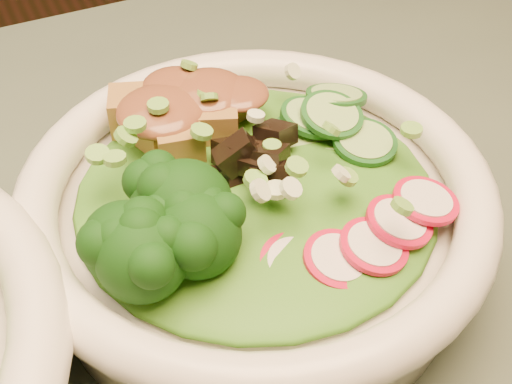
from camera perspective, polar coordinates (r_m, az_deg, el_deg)
name	(u,v)px	position (r m, az deg, el deg)	size (l,w,h in m)	color
salad_bowl	(256,217)	(0.41, 0.00, -1.99)	(0.27, 0.27, 0.07)	silver
lettuce_bed	(256,191)	(0.40, 0.00, 0.10)	(0.20, 0.20, 0.02)	#296715
broccoli_florets	(169,229)	(0.36, -6.98, -2.96)	(0.08, 0.07, 0.04)	black
radish_slices	(350,247)	(0.37, 7.55, -4.36)	(0.11, 0.04, 0.02)	#B90E30
cucumber_slices	(337,125)	(0.43, 6.47, 5.34)	(0.07, 0.07, 0.04)	#A4C86F
mushroom_heap	(241,162)	(0.40, -1.22, 2.45)	(0.07, 0.07, 0.04)	black
tofu_cubes	(185,122)	(0.43, -5.72, 5.56)	(0.09, 0.06, 0.04)	olive
peanut_sauce	(183,105)	(0.42, -5.84, 6.96)	(0.07, 0.06, 0.02)	brown
scallion_garnish	(256,158)	(0.38, 0.00, 2.72)	(0.19, 0.19, 0.02)	#6BAA3C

